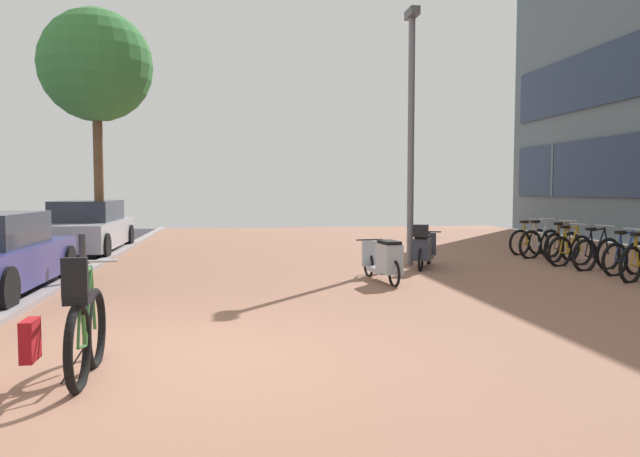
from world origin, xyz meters
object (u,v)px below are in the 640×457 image
at_px(bicycle_rack_01, 640,263).
at_px(bicycle_rack_07, 529,242).
at_px(bicycle_rack_03, 597,254).
at_px(scooter_mid, 385,260).
at_px(bicycle_foreground, 81,332).
at_px(lamp_post, 411,124).
at_px(bollard_far, 83,260).
at_px(parked_car_far, 87,228).
at_px(street_tree, 96,67).
at_px(bicycle_rack_02, 626,258).
at_px(bicycle_rack_04, 570,250).
at_px(bicycle_rack_05, 562,246).
at_px(bicycle_rack_06, 540,244).
at_px(scooter_near, 424,248).

distance_m(bicycle_rack_01, bicycle_rack_07, 4.44).
xyz_separation_m(bicycle_rack_03, scooter_mid, (-4.67, -0.95, 0.07)).
bearing_deg(bicycle_foreground, lamp_post, 54.27).
bearing_deg(bollard_far, parked_car_far, 102.14).
bearing_deg(bicycle_foreground, street_tree, 100.89).
distance_m(bicycle_foreground, lamp_post, 9.14).
bearing_deg(bicycle_rack_02, scooter_mid, -177.52).
bearing_deg(bicycle_rack_04, bicycle_rack_05, 71.38).
bearing_deg(bicycle_foreground, bicycle_rack_06, 42.80).
relative_size(parked_car_far, lamp_post, 0.81).
height_order(bicycle_rack_01, scooter_mid, bicycle_rack_01).
bearing_deg(bicycle_rack_06, scooter_mid, -145.83).
height_order(bicycle_foreground, bicycle_rack_02, bicycle_foreground).
bearing_deg(bicycle_rack_01, scooter_mid, 173.33).
bearing_deg(bicycle_rack_04, bicycle_foreground, -142.58).
bearing_deg(bicycle_rack_06, bicycle_rack_01, -91.77).
relative_size(bicycle_rack_03, bicycle_rack_07, 1.04).
bearing_deg(bicycle_rack_02, bicycle_rack_06, 92.52).
relative_size(bicycle_rack_02, bicycle_rack_03, 0.94).
height_order(bicycle_rack_04, lamp_post, lamp_post).
bearing_deg(bicycle_rack_03, bicycle_rack_06, 90.24).
height_order(bicycle_foreground, bicycle_rack_07, bicycle_foreground).
height_order(bicycle_foreground, bicycle_rack_03, bicycle_foreground).
distance_m(bicycle_rack_04, scooter_mid, 4.85).
distance_m(bicycle_rack_03, lamp_post, 4.63).
bearing_deg(bicycle_rack_07, bicycle_rack_01, -92.80).
xyz_separation_m(bicycle_foreground, lamp_post, (5.11, 7.10, 2.64)).
bearing_deg(bicycle_rack_03, bicycle_rack_05, 85.29).
relative_size(bicycle_rack_03, scooter_near, 0.84).
height_order(bicycle_rack_01, bicycle_rack_05, bicycle_rack_05).
bearing_deg(lamp_post, street_tree, 156.74).
xyz_separation_m(bicycle_foreground, bollard_far, (-1.21, 5.21, 0.04)).
bearing_deg(bicycle_rack_06, bicycle_rack_03, -89.76).
height_order(bicycle_rack_03, bicycle_rack_07, bicycle_rack_03).
bearing_deg(scooter_mid, parked_car_far, 136.40).
bearing_deg(bicycle_rack_05, bicycle_rack_06, 100.05).
bearing_deg(bicycle_foreground, bicycle_rack_07, 45.00).
xyz_separation_m(bicycle_rack_05, bollard_far, (-9.96, -2.02, 0.10)).
bearing_deg(parked_car_far, bicycle_foreground, -77.41).
distance_m(bicycle_rack_05, bicycle_rack_07, 1.48).
distance_m(scooter_near, parked_car_far, 8.82).
xyz_separation_m(bicycle_rack_01, parked_car_far, (-10.93, 6.61, 0.31)).
height_order(bicycle_rack_05, lamp_post, lamp_post).
bearing_deg(bicycle_rack_01, bollard_far, 174.51).
bearing_deg(bicycle_rack_02, parked_car_far, 152.27).
xyz_separation_m(bicycle_foreground, bicycle_rack_03, (8.62, 5.76, -0.07)).
height_order(bicycle_rack_01, scooter_near, scooter_near).
bearing_deg(bicycle_rack_06, bicycle_rack_07, 82.07).
bearing_deg(bicycle_rack_03, bicycle_foreground, -146.26).
height_order(bicycle_rack_06, scooter_near, bicycle_rack_06).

